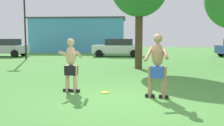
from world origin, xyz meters
TOP-DOWN VIEW (x-y plane):
  - ground_plane at (0.00, 0.00)m, footprint 80.00×80.00m
  - player_with_cap at (-1.70, 0.97)m, footprint 0.67×0.65m
  - player_in_blue at (0.83, 0.34)m, footprint 0.72×0.67m
  - frisbee at (-0.66, 0.88)m, footprint 0.26×0.26m
  - car_silver_near_post at (-11.14, 15.01)m, footprint 4.32×2.05m
  - car_white_mid_lot at (-0.96, 15.81)m, footprint 4.32×2.06m
  - lamp_post at (-7.80, 12.04)m, footprint 0.60×0.24m
  - outbuilding_behind_lot at (-5.90, 23.16)m, footprint 11.06×5.00m

SIDE VIEW (x-z plane):
  - ground_plane at x=0.00m, z-range 0.00..0.00m
  - frisbee at x=-0.66m, z-range 0.00..0.03m
  - car_silver_near_post at x=-11.14m, z-range 0.03..1.61m
  - car_white_mid_lot at x=-0.96m, z-range 0.03..1.61m
  - player_with_cap at x=-1.70m, z-range 0.07..1.71m
  - player_in_blue at x=0.83m, z-range 0.05..1.80m
  - outbuilding_behind_lot at x=-5.90m, z-range 0.01..4.01m
  - lamp_post at x=-7.80m, z-range 0.66..6.73m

